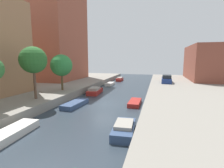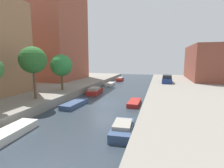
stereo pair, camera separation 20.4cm
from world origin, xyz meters
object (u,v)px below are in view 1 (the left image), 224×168
moored_boat_left_2 (75,104)px  moored_boat_right_2 (124,129)px  apartment_tower_far (55,27)px  moored_boat_left_1 (12,132)px  street_tree_2 (33,60)px  street_tree_3 (61,65)px  moored_boat_left_5 (120,79)px  low_block_right (213,63)px  moored_boat_left_3 (95,91)px  moored_boat_left_4 (110,84)px  parked_car (167,79)px  moored_boat_right_3 (135,103)px

moored_boat_left_2 → moored_boat_right_2: (7.01, -5.64, 0.11)m
apartment_tower_far → moored_boat_left_1: 29.93m
street_tree_2 → moored_boat_right_2: size_ratio=1.63×
street_tree_3 → moored_boat_left_5: size_ratio=1.36×
moored_boat_left_2 → low_block_right: bearing=49.2°
street_tree_2 → moored_boat_left_2: bearing=18.3°
moored_boat_left_3 → moored_boat_left_4: size_ratio=1.22×
apartment_tower_far → low_block_right: size_ratio=1.52×
moored_boat_left_3 → moored_boat_left_4: bearing=90.3°
moored_boat_left_4 → parked_car: bearing=0.8°
moored_boat_left_1 → moored_boat_left_5: moored_boat_left_5 is taller
moored_boat_right_2 → street_tree_2: bearing=159.4°
parked_car → moored_boat_left_3: 14.68m
moored_boat_left_4 → moored_boat_left_5: size_ratio=0.91×
low_block_right → moored_boat_left_3: (-21.39, -16.85, -4.33)m
moored_boat_left_4 → moored_boat_right_3: (7.16, -13.86, -0.03)m
low_block_right → moored_boat_right_3: bearing=-123.3°
street_tree_2 → moored_boat_left_3: 10.86m
moored_boat_left_3 → moored_boat_left_4: moored_boat_left_3 is taller
moored_boat_left_5 → moored_boat_right_2: 30.63m
low_block_right → moored_boat_right_3: size_ratio=4.32×
low_block_right → moored_boat_left_4: 23.27m
apartment_tower_far → street_tree_2: bearing=-63.6°
street_tree_3 → moored_boat_left_2: street_tree_3 is taller
low_block_right → moored_boat_right_2: size_ratio=4.14×
moored_boat_left_1 → apartment_tower_far: bearing=116.8°
parked_car → moored_boat_left_3: bearing=-141.3°
moored_boat_right_3 → moored_boat_left_2: bearing=-159.2°
low_block_right → parked_car: bearing=-142.3°
moored_boat_right_2 → moored_boat_left_1: bearing=-161.6°
moored_boat_left_4 → moored_boat_right_2: size_ratio=0.95×
low_block_right → moored_boat_right_2: bearing=-115.0°
apartment_tower_far → moored_boat_left_4: bearing=1.1°
parked_car → moored_boat_left_1: 27.45m
moored_boat_left_4 → moored_boat_left_3: bearing=-89.7°
street_tree_2 → moored_boat_left_2: street_tree_2 is taller
street_tree_2 → moored_boat_left_2: 6.82m
moored_boat_left_5 → moored_boat_right_3: 22.64m
parked_car → apartment_tower_far: bearing=-179.1°
moored_boat_left_4 → moored_boat_right_3: bearing=-62.7°
apartment_tower_far → moored_boat_right_2: 31.99m
apartment_tower_far → low_block_right: apartment_tower_far is taller
parked_car → moored_boat_left_3: size_ratio=1.13×
street_tree_3 → moored_boat_left_1: size_ratio=1.23×
low_block_right → street_tree_2: (-25.25, -25.69, 0.65)m
moored_boat_left_3 → apartment_tower_far: bearing=145.3°
low_block_right → street_tree_3: 32.25m
street_tree_2 → moored_boat_right_3: (10.98, 3.97, -5.16)m
moored_boat_left_4 → moored_boat_right_3: moored_boat_left_4 is taller
apartment_tower_far → parked_car: size_ratio=4.81×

